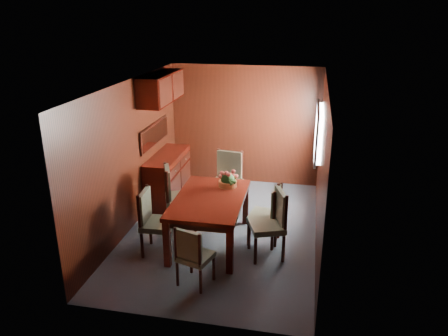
% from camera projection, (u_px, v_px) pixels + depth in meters
% --- Properties ---
extents(ground, '(4.50, 4.50, 0.00)m').
position_uv_depth(ground, '(223.00, 230.00, 7.17)').
color(ground, '#3F4A57').
rests_on(ground, ground).
extents(room_shell, '(3.06, 4.52, 2.41)m').
position_uv_depth(room_shell, '(220.00, 129.00, 6.93)').
color(room_shell, black).
rests_on(room_shell, ground).
extents(sideboard, '(0.48, 1.40, 0.90)m').
position_uv_depth(sideboard, '(168.00, 177.00, 8.17)').
color(sideboard, '#350B06').
rests_on(sideboard, ground).
extents(dining_table, '(1.04, 1.65, 0.77)m').
position_uv_depth(dining_table, '(210.00, 204.00, 6.58)').
color(dining_table, '#350B06').
rests_on(dining_table, ground).
extents(chair_left_near, '(0.48, 0.50, 0.99)m').
position_uv_depth(chair_left_near, '(153.00, 218.00, 6.37)').
color(chair_left_near, black).
rests_on(chair_left_near, ground).
extents(chair_left_far, '(0.64, 0.65, 1.07)m').
position_uv_depth(chair_left_far, '(176.00, 194.00, 7.10)').
color(chair_left_far, black).
rests_on(chair_left_far, ground).
extents(chair_right_near, '(0.61, 0.63, 1.04)m').
position_uv_depth(chair_right_near, '(272.00, 220.00, 6.27)').
color(chair_right_near, black).
rests_on(chair_right_near, ground).
extents(chair_right_far, '(0.50, 0.52, 0.95)m').
position_uv_depth(chair_right_far, '(269.00, 212.00, 6.62)').
color(chair_right_far, black).
rests_on(chair_right_far, ground).
extents(chair_head, '(0.50, 0.49, 0.86)m').
position_uv_depth(chair_head, '(193.00, 254.00, 5.59)').
color(chair_head, black).
rests_on(chair_head, ground).
extents(chair_foot, '(0.57, 0.55, 1.07)m').
position_uv_depth(chair_foot, '(227.00, 177.00, 7.79)').
color(chair_foot, black).
rests_on(chair_foot, ground).
extents(flower_centerpiece, '(0.31, 0.31, 0.31)m').
position_uv_depth(flower_centerpiece, '(228.00, 177.00, 6.90)').
color(flower_centerpiece, '#B26736').
rests_on(flower_centerpiece, dining_table).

